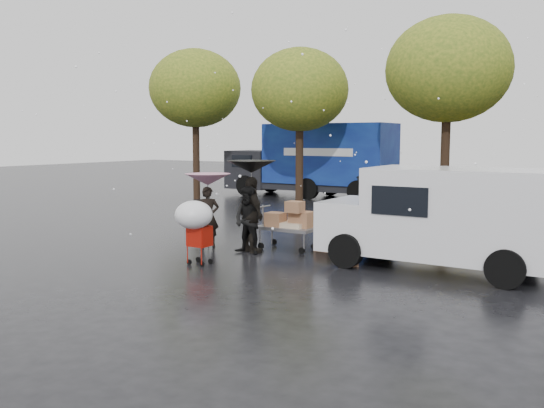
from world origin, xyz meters
The scene contains 14 objects.
ground centered at (0.00, 0.00, 0.00)m, with size 90.00×90.00×0.00m, color black.
person_pink centered at (-1.09, 0.85, 0.79)m, with size 0.58×0.38×1.58m, color black.
person_middle centered at (0.34, 0.64, 0.84)m, with size 0.81×0.63×1.67m, color black.
person_black centered at (0.30, 0.80, 0.95)m, with size 1.11×0.46×1.89m, color black.
umbrella_pink centered at (-1.09, 0.85, 1.77)m, with size 1.18×1.18×1.92m.
umbrella_black centered at (0.30, 0.80, 2.13)m, with size 1.21×1.21×2.29m.
vendor_cart centered at (0.93, 1.63, 0.73)m, with size 1.52×0.80×1.27m.
shopping_cart centered at (0.07, -1.10, 1.06)m, with size 0.84×0.84×1.46m.
white_van centered at (4.82, 1.46, 1.16)m, with size 4.91×2.18×2.20m.
blue_truck centered at (-4.73, 13.61, 1.76)m, with size 8.30×2.60×3.50m.
box_ground_near centered at (2.95, 0.75, 0.20)m, with size 0.45×0.36×0.40m, color #946240.
box_ground_far centered at (1.74, 1.93, 0.16)m, with size 0.41×0.32×0.32m, color #946240.
yellow_taxi centered at (2.83, 10.74, 0.79)m, with size 1.87×4.65×1.59m, color yellow.
tree_row centered at (-0.47, 10.00, 5.02)m, with size 21.60×4.40×7.12m.
Camera 1 is at (8.19, -10.88, 2.84)m, focal length 38.00 mm.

